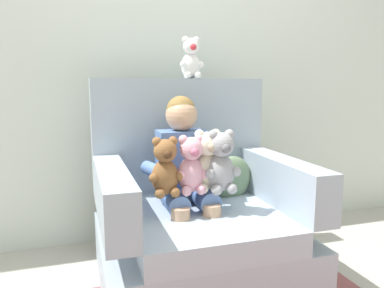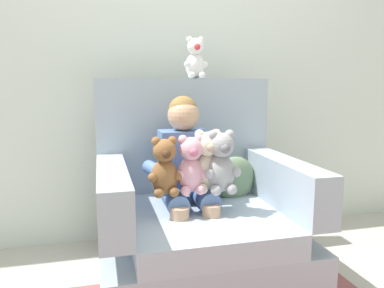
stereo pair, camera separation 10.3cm
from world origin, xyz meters
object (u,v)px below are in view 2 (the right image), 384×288
Objects in this scene: plush_pink at (191,166)px; plush_white_on_backrest at (195,59)px; plush_brown at (165,168)px; plush_cream at (208,162)px; throw_pillow at (235,179)px; plush_grey at (221,164)px; seated_child at (186,166)px; armchair at (197,218)px.

plush_white_on_backrest is at bearing 63.63° from plush_pink.
plush_cream is (0.22, 0.02, 0.01)m from plush_brown.
plush_white_on_backrest is (0.27, 0.45, 0.54)m from plush_brown.
throw_pillow is (0.18, -0.21, -0.69)m from plush_white_on_backrest.
plush_white_on_backrest is (-0.01, 0.48, 0.53)m from plush_grey.
plush_white_on_backrest is at bearing 65.56° from seated_child.
plush_grey and plush_cream have the same top height.
seated_child reaches higher than plush_brown.
seated_child is 0.66m from plush_white_on_backrest.
armchair reaches higher than plush_pink.
armchair is at bearing -156.34° from throw_pillow.
plush_grey is (0.08, -0.16, 0.33)m from armchair.
plush_white_on_backrest is (0.05, 0.43, 0.53)m from plush_cream.
seated_child is 2.83× the size of plush_pink.
armchair is 0.92m from plush_white_on_backrest.
throw_pillow is at bearing 44.52° from plush_grey.
plush_pink is 1.01× the size of plush_brown.
armchair is 3.71× the size of plush_pink.
armchair is at bearing 53.81° from plush_pink.
plush_pink is 0.72m from plush_white_on_backrest.
plush_cream is 0.69m from plush_white_on_backrest.
plush_brown is (-0.28, 0.03, -0.01)m from plush_grey.
plush_white_on_backrest reaches higher than plush_cream.
plush_cream is (0.08, -0.13, 0.04)m from seated_child.
seated_child is at bearing -119.16° from plush_white_on_backrest.
plush_cream is at bearing -135.50° from throw_pillow.
plush_pink is at bearing -143.04° from throw_pillow.
plush_brown is at bearing -127.23° from plush_white_on_backrest.
plush_grey is at bearing -4.76° from plush_brown.
seated_child is 0.34m from throw_pillow.
throw_pillow is (0.31, 0.10, -0.11)m from seated_child.
plush_brown is 1.17× the size of plush_white_on_backrest.
plush_white_on_backrest reaches higher than throw_pillow.
armchair is 3.45× the size of plush_grey.
seated_child is at bearing 76.66° from plush_pink.
seated_child is at bearing 165.48° from armchair.
plush_brown is at bearing -176.86° from plush_cream.
armchair reaches higher than throw_pillow.
plush_pink is (-0.15, 0.03, -0.01)m from plush_grey.
throw_pillow is at bearing 15.60° from seated_child.
plush_brown is at bearing -151.62° from throw_pillow.
plush_brown is 0.92× the size of plush_cream.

